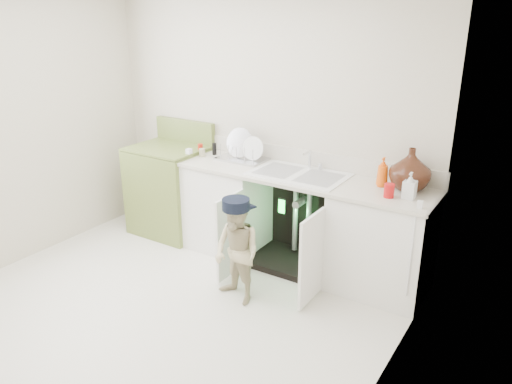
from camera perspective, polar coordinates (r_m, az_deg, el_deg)
ground at (r=4.24m, az=-10.17°, el=-12.78°), size 3.50×3.50×0.00m
room_shell at (r=3.72m, az=-11.35°, el=3.61°), size 6.00×5.50×1.26m
counter_run at (r=4.60m, az=5.17°, el=-3.05°), size 2.44×1.02×1.25m
avocado_stove at (r=5.40m, az=-9.71°, el=0.42°), size 0.76×0.65×1.18m
repair_worker at (r=4.05m, az=-2.19°, el=-6.75°), size 0.50×0.68×0.89m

